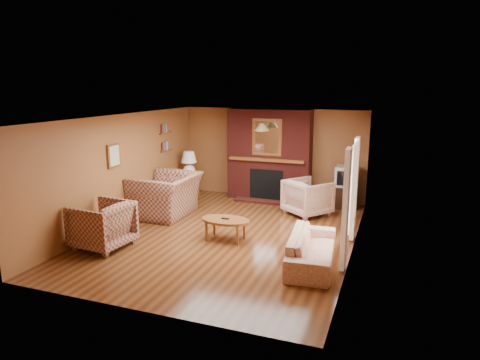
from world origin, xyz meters
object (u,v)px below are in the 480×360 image
at_px(side_table, 190,187).
at_px(plaid_armchair, 102,225).
at_px(plaid_loveseat, 166,195).
at_px(floral_sofa, 312,248).
at_px(fireplace, 269,156).
at_px(crt_tv, 347,176).
at_px(table_lamp, 189,163).
at_px(tv_stand, 346,197).
at_px(coffee_table, 225,221).
at_px(floral_armchair, 308,197).

bearing_deg(side_table, plaid_armchair, -87.81).
bearing_deg(plaid_loveseat, floral_sofa, 66.00).
height_order(fireplace, plaid_loveseat, fireplace).
xyz_separation_m(floral_sofa, crt_tv, (0.15, 3.65, 0.54)).
bearing_deg(table_lamp, plaid_loveseat, -81.67).
relative_size(plaid_loveseat, floral_sofa, 0.81).
bearing_deg(side_table, plaid_loveseat, -81.67).
distance_m(fireplace, tv_stand, 2.25).
bearing_deg(coffee_table, crt_tv, 57.52).
bearing_deg(fireplace, crt_tv, -5.30).
relative_size(fireplace, plaid_loveseat, 1.60).
bearing_deg(crt_tv, side_table, -175.26).
bearing_deg(floral_armchair, table_lamp, 28.83).
xyz_separation_m(floral_sofa, coffee_table, (-1.82, 0.55, 0.11)).
bearing_deg(tv_stand, plaid_loveseat, -146.80).
bearing_deg(fireplace, plaid_armchair, -113.61).
height_order(floral_armchair, coffee_table, floral_armchair).
relative_size(floral_armchair, coffee_table, 0.95).
xyz_separation_m(plaid_armchair, crt_tv, (4.00, 4.27, 0.37)).
height_order(plaid_loveseat, plaid_armchair, plaid_loveseat).
bearing_deg(floral_sofa, side_table, 45.05).
bearing_deg(fireplace, coffee_table, -88.65).
bearing_deg(crt_tv, plaid_armchair, -133.12).
distance_m(plaid_loveseat, tv_stand, 4.41).
bearing_deg(floral_sofa, crt_tv, -7.72).
height_order(floral_sofa, coffee_table, floral_sofa).
relative_size(floral_armchair, side_table, 1.66).
height_order(floral_sofa, side_table, side_table).
relative_size(plaid_armchair, coffee_table, 1.00).
xyz_separation_m(table_lamp, tv_stand, (4.15, 0.35, -0.67)).
height_order(side_table, crt_tv, crt_tv).
distance_m(plaid_armchair, table_lamp, 3.96).
bearing_deg(floral_sofa, plaid_loveseat, 61.54).
bearing_deg(tv_stand, crt_tv, -84.61).
xyz_separation_m(fireplace, crt_tv, (2.05, -0.19, -0.37)).
distance_m(fireplace, crt_tv, 2.09).
xyz_separation_m(fireplace, side_table, (-2.10, -0.53, -0.90)).
bearing_deg(crt_tv, tv_stand, 90.00).
xyz_separation_m(floral_armchair, crt_tv, (0.78, 0.86, 0.39)).
bearing_deg(plaid_armchair, floral_sofa, 104.39).
distance_m(plaid_loveseat, side_table, 1.74).
distance_m(tv_stand, crt_tv, 0.53).
xyz_separation_m(floral_sofa, side_table, (-4.00, 3.31, 0.01)).
bearing_deg(coffee_table, fireplace, 91.35).
bearing_deg(crt_tv, coffee_table, -122.48).
height_order(floral_armchair, table_lamp, table_lamp).
height_order(fireplace, floral_sofa, fireplace).
xyz_separation_m(coffee_table, crt_tv, (1.97, 3.10, 0.43)).
bearing_deg(fireplace, table_lamp, -165.71).
xyz_separation_m(floral_sofa, tv_stand, (0.15, 3.66, 0.01)).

